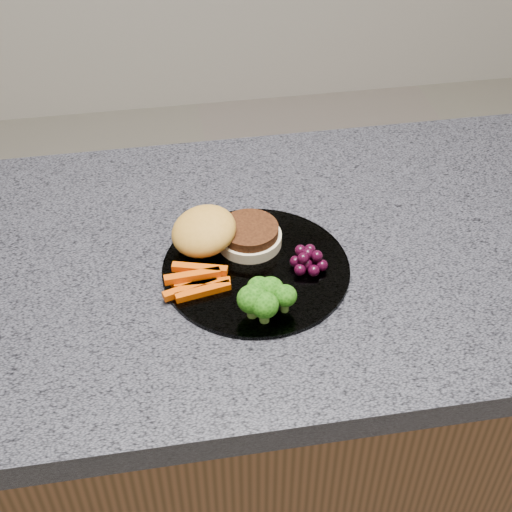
{
  "coord_description": "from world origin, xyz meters",
  "views": [
    {
      "loc": [
        -0.2,
        -0.75,
        1.57
      ],
      "look_at": [
        -0.08,
        -0.04,
        0.93
      ],
      "focal_mm": 50.0,
      "sensor_mm": 36.0,
      "label": 1
    }
  ],
  "objects_px": {
    "grape_bunch": "(308,260)",
    "island_cabinet": "(294,434)",
    "plate": "(256,268)",
    "burger": "(220,235)"
  },
  "relations": [
    {
      "from": "grape_bunch",
      "to": "island_cabinet",
      "type": "bearing_deg",
      "value": 79.38
    },
    {
      "from": "island_cabinet",
      "to": "plate",
      "type": "xyz_separation_m",
      "value": [
        -0.08,
        -0.04,
        0.47
      ]
    },
    {
      "from": "plate",
      "to": "island_cabinet",
      "type": "bearing_deg",
      "value": 25.01
    },
    {
      "from": "burger",
      "to": "grape_bunch",
      "type": "bearing_deg",
      "value": -45.75
    },
    {
      "from": "island_cabinet",
      "to": "burger",
      "type": "bearing_deg",
      "value": 173.87
    },
    {
      "from": "island_cabinet",
      "to": "burger",
      "type": "height_order",
      "value": "burger"
    },
    {
      "from": "plate",
      "to": "grape_bunch",
      "type": "distance_m",
      "value": 0.07
    },
    {
      "from": "burger",
      "to": "grape_bunch",
      "type": "relative_size",
      "value": 3.54
    },
    {
      "from": "island_cabinet",
      "to": "grape_bunch",
      "type": "bearing_deg",
      "value": -100.62
    },
    {
      "from": "burger",
      "to": "grape_bunch",
      "type": "height_order",
      "value": "burger"
    }
  ]
}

